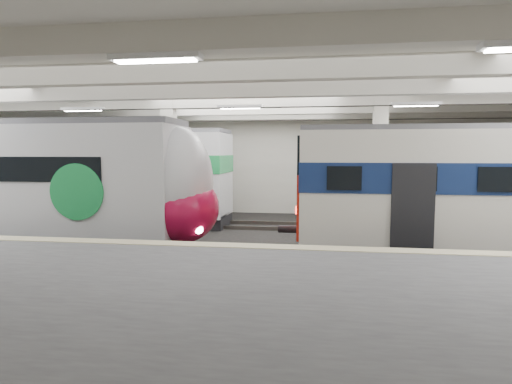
# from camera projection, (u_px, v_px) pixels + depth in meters

# --- Properties ---
(station_hall) EXTENTS (36.00, 24.00, 5.75)m
(station_hall) POSITION_uv_depth(u_px,v_px,m) (216.00, 156.00, 11.64)
(station_hall) COLOR black
(station_hall) RESTS_ON ground
(modern_emu) EXTENTS (13.55, 2.80, 4.38)m
(modern_emu) POSITION_uv_depth(u_px,v_px,m) (38.00, 187.00, 14.39)
(modern_emu) COLOR silver
(modern_emu) RESTS_ON ground
(older_rer) EXTENTS (12.27, 2.71, 4.10)m
(older_rer) POSITION_uv_depth(u_px,v_px,m) (511.00, 193.00, 12.28)
(older_rer) COLOR silver
(older_rer) RESTS_ON ground
(far_train) EXTENTS (13.54, 2.85, 4.34)m
(far_train) POSITION_uv_depth(u_px,v_px,m) (86.00, 176.00, 20.01)
(far_train) COLOR silver
(far_train) RESTS_ON ground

